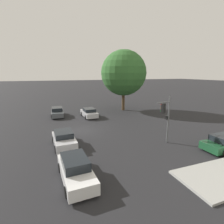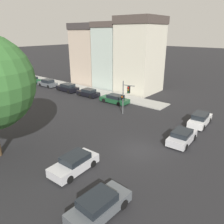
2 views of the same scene
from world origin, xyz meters
name	(u,v)px [view 2 (image 2 of 2)]	position (x,y,z in m)	size (l,w,h in m)	color
ground_plane	(139,150)	(0.00, 0.00, 0.00)	(300.00, 300.00, 0.00)	black
sidewalk_strip	(45,80)	(12.88, 33.68, 0.08)	(3.37, 60.00, 0.15)	#9E9E99
rowhouse_backdrop	(114,55)	(18.41, 17.83, 6.29)	(7.92, 18.56, 13.03)	beige
traffic_signal	(126,94)	(6.78, 6.57, 2.95)	(0.77, 1.73, 4.55)	#515456
crossing_car_0	(99,205)	(-8.11, -2.27, 0.67)	(4.28, 2.03, 1.41)	#4C5156
crossing_car_1	(182,137)	(3.95, -2.49, 0.65)	(4.04, 2.03, 1.38)	#B7B7BC
crossing_car_2	(74,163)	(-6.02, 2.30, 0.65)	(4.17, 2.01, 1.36)	#B7B7BC
crossing_car_3	(200,119)	(9.71, -2.35, 0.69)	(4.48, 1.97, 1.48)	silver
parked_car_0	(115,99)	(9.92, 10.88, 0.64)	(2.05, 4.71, 1.33)	#194728
parked_car_1	(88,93)	(9.98, 16.76, 0.62)	(1.97, 4.06, 1.30)	black
parked_car_2	(67,88)	(9.94, 22.23, 0.68)	(2.11, 4.60, 1.42)	black
parked_car_3	(48,83)	(9.84, 28.30, 0.69)	(2.02, 4.38, 1.48)	#4C5156
parked_car_4	(32,80)	(9.99, 34.28, 0.62)	(1.90, 4.17, 1.28)	#194728
parked_car_5	(19,77)	(9.81, 39.40, 0.65)	(2.16, 4.57, 1.37)	#194728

